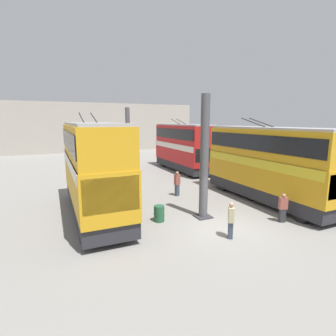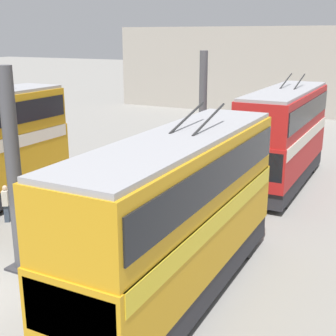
# 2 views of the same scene
# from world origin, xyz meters

# --- Properties ---
(ground_plane) EXTENTS (240.00, 240.00, 0.00)m
(ground_plane) POSITION_xyz_m (0.00, 0.00, 0.00)
(ground_plane) COLOR gray
(depot_back_wall) EXTENTS (0.50, 36.00, 8.40)m
(depot_back_wall) POSITION_xyz_m (37.01, 0.00, 4.20)
(depot_back_wall) COLOR #A8A093
(depot_back_wall) RESTS_ON ground_plane
(support_column_near) EXTENTS (0.86, 0.86, 6.72)m
(support_column_near) POSITION_xyz_m (2.01, 0.00, 3.24)
(support_column_near) COLOR #4C4C51
(support_column_near) RESTS_ON ground_plane
(support_column_far) EXTENTS (0.86, 0.86, 6.72)m
(support_column_far) POSITION_xyz_m (17.33, 0.00, 3.24)
(support_column_far) COLOR #4C4C51
(support_column_far) RESTS_ON ground_plane
(bus_left_near) EXTENTS (10.05, 2.54, 5.55)m
(bus_left_near) POSITION_xyz_m (2.86, -5.44, 2.80)
(bus_left_near) COLOR black
(bus_left_near) RESTS_ON ground_plane
(bus_left_far) EXTENTS (9.47, 2.54, 5.60)m
(bus_left_far) POSITION_xyz_m (15.14, -5.44, 2.82)
(bus_left_far) COLOR black
(bus_left_far) RESTS_ON ground_plane
(bus_right_near) EXTENTS (9.72, 2.54, 5.85)m
(bus_right_near) POSITION_xyz_m (4.96, 5.44, 2.97)
(bus_right_near) COLOR black
(bus_right_near) RESTS_ON ground_plane
(person_aisle_foreground) EXTENTS (0.48, 0.42, 1.71)m
(person_aisle_foreground) POSITION_xyz_m (-0.80, 0.26, 0.91)
(person_aisle_foreground) COLOR #384251
(person_aisle_foreground) RESTS_ON ground_plane
(person_by_left_row) EXTENTS (0.36, 0.47, 1.57)m
(person_by_left_row) POSITION_xyz_m (-0.33, -3.48, 0.82)
(person_by_left_row) COLOR #2D2D33
(person_by_left_row) RESTS_ON ground_plane
(person_aisle_midway) EXTENTS (0.37, 0.48, 1.79)m
(person_aisle_midway) POSITION_xyz_m (6.44, -0.54, 0.96)
(person_aisle_midway) COLOR #384251
(person_aisle_midway) RESTS_ON ground_plane
(person_by_right_row) EXTENTS (0.48, 0.43, 1.59)m
(person_by_right_row) POSITION_xyz_m (4.83, 3.54, 0.83)
(person_by_right_row) COLOR #384251
(person_by_right_row) RESTS_ON ground_plane
(oil_drum) EXTENTS (0.59, 0.59, 0.87)m
(oil_drum) POSITION_xyz_m (2.44, 2.48, 0.43)
(oil_drum) COLOR #235638
(oil_drum) RESTS_ON ground_plane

